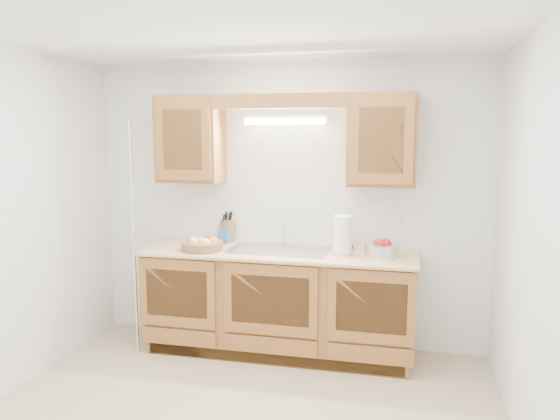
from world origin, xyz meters
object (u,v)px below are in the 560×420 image
(knife_block, at_px, (227,231))
(apple_bowl, at_px, (382,249))
(fruit_basket, at_px, (202,244))
(paper_towel, at_px, (343,235))

(knife_block, bearing_deg, apple_bowl, 11.46)
(fruit_basket, distance_m, apple_bowl, 1.50)
(knife_block, xyz_separation_m, apple_bowl, (1.40, -0.26, -0.04))
(knife_block, height_order, paper_towel, paper_towel)
(fruit_basket, xyz_separation_m, paper_towel, (1.18, 0.11, 0.11))
(paper_towel, bearing_deg, knife_block, 166.53)
(apple_bowl, bearing_deg, knife_block, 169.44)
(knife_block, xyz_separation_m, paper_towel, (1.08, -0.26, 0.05))
(fruit_basket, distance_m, knife_block, 0.39)
(fruit_basket, height_order, knife_block, knife_block)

